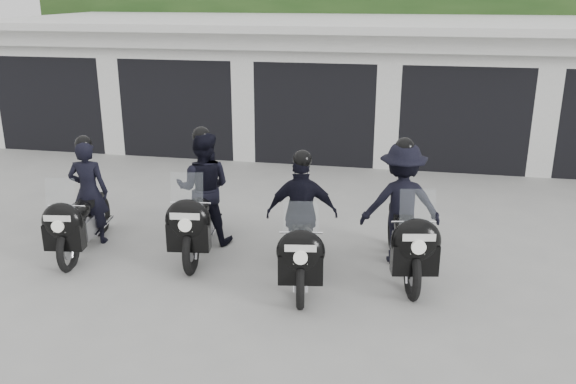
% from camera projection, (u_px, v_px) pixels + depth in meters
% --- Properties ---
extents(ground, '(80.00, 80.00, 0.00)m').
position_uv_depth(ground, '(251.00, 273.00, 8.25)').
color(ground, '#969591').
rests_on(ground, ground).
extents(garage_block, '(16.40, 6.80, 2.96)m').
position_uv_depth(garage_block, '(330.00, 82.00, 15.30)').
color(garage_block, silver).
rests_on(garage_block, ground).
extents(background_vegetation, '(20.00, 3.90, 5.80)m').
position_uv_depth(background_vegetation, '(363.00, 18.00, 19.33)').
color(background_vegetation, '#193714').
rests_on(background_vegetation, ground).
extents(police_bike_a, '(0.76, 1.95, 1.70)m').
position_uv_depth(police_bike_a, '(83.00, 206.00, 8.80)').
color(police_bike_a, black).
rests_on(police_bike_a, ground).
extents(police_bike_b, '(0.92, 2.11, 1.84)m').
position_uv_depth(police_bike_b, '(201.00, 197.00, 8.85)').
color(police_bike_b, black).
rests_on(police_bike_b, ground).
extents(police_bike_c, '(1.02, 1.99, 1.74)m').
position_uv_depth(police_bike_c, '(302.00, 224.00, 7.95)').
color(police_bike_c, black).
rests_on(police_bike_c, ground).
extents(police_bike_d, '(1.19, 2.10, 1.84)m').
position_uv_depth(police_bike_d, '(403.00, 213.00, 8.19)').
color(police_bike_d, black).
rests_on(police_bike_d, ground).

